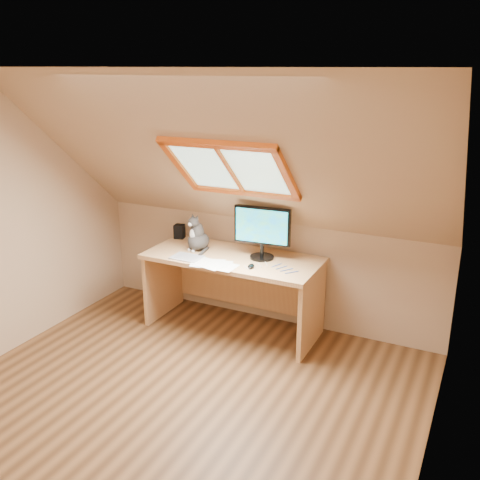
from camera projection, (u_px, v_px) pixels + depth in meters
The scene contains 10 objects.
ground at pixel (167, 412), 3.90m from camera, with size 3.50×3.50×0.00m, color brown.
room_shell at pixel (150, 228), 3.38m from camera, with size 3.52×3.52×2.41m.
desk at pixel (236, 276), 5.04m from camera, with size 1.62×0.71×0.74m.
monitor at pixel (262, 229), 4.77m from camera, with size 0.52×0.22×0.48m.
cat at pixel (198, 237), 5.05m from camera, with size 0.26×0.29×0.36m.
desk_speaker at pixel (179, 231), 5.41m from camera, with size 0.10×0.10×0.14m, color black.
graphics_tablet at pixel (187, 257), 4.87m from camera, with size 0.28×0.20×0.01m, color #B2B2B7.
mouse at pixel (251, 266), 4.63m from camera, with size 0.05×0.10×0.03m, color black.
papers at pixel (211, 263), 4.73m from camera, with size 0.35×0.30×0.01m.
cables at pixel (273, 268), 4.62m from camera, with size 0.51×0.26×0.01m.
Camera 1 is at (1.94, -2.75, 2.41)m, focal length 40.00 mm.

